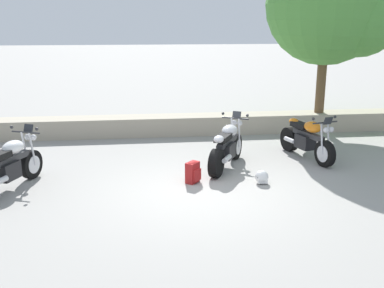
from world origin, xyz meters
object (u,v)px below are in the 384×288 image
motorcycle_silver_centre (227,147)px  rider_helmet (262,177)px  motorcycle_orange_far_right (307,139)px  leafy_tree_far_left (334,7)px  motorcycle_white_near_left (9,166)px  rider_backpack (193,171)px

motorcycle_silver_centre → rider_helmet: (0.51, -1.16, -0.35)m
motorcycle_orange_far_right → rider_helmet: 2.26m
motorcycle_silver_centre → leafy_tree_far_left: bearing=41.0°
motorcycle_silver_centre → rider_helmet: bearing=-66.4°
motorcycle_white_near_left → motorcycle_silver_centre: 4.65m
motorcycle_orange_far_right → leafy_tree_far_left: 4.54m
motorcycle_orange_far_right → rider_backpack: motorcycle_orange_far_right is taller
leafy_tree_far_left → rider_helmet: bearing=-126.0°
motorcycle_white_near_left → motorcycle_silver_centre: bearing=11.1°
motorcycle_white_near_left → motorcycle_orange_far_right: 6.76m
rider_backpack → motorcycle_silver_centre: bearing=46.0°
motorcycle_silver_centre → motorcycle_orange_far_right: bearing=11.9°
motorcycle_silver_centre → leafy_tree_far_left: leafy_tree_far_left is taller
motorcycle_silver_centre → leafy_tree_far_left: 5.85m
motorcycle_white_near_left → rider_helmet: (5.07, -0.27, -0.35)m
motorcycle_silver_centre → motorcycle_orange_far_right: same height
motorcycle_white_near_left → leafy_tree_far_left: (8.26, 4.12, 3.18)m
motorcycle_white_near_left → leafy_tree_far_left: size_ratio=0.39×
motorcycle_silver_centre → rider_backpack: (-0.91, -0.94, -0.24)m
rider_backpack → leafy_tree_far_left: leafy_tree_far_left is taller
leafy_tree_far_left → motorcycle_silver_centre: bearing=-139.0°
motorcycle_white_near_left → rider_backpack: 3.66m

